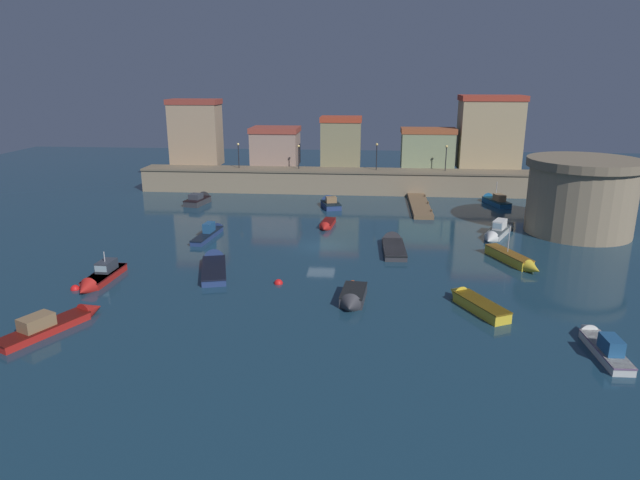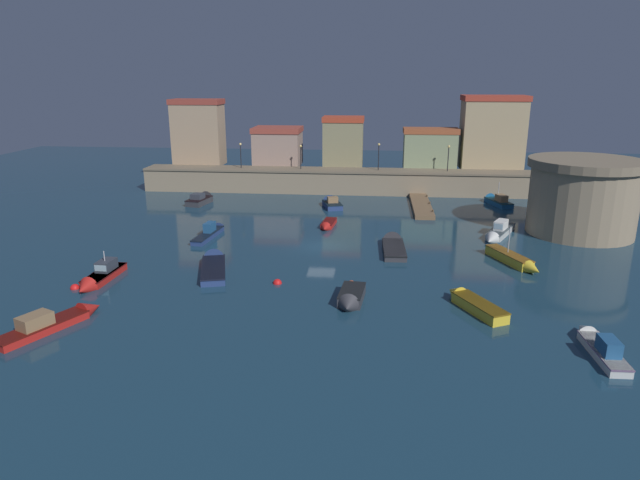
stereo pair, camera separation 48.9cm
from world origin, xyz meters
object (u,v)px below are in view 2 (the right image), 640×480
at_px(quay_lamp_3, 448,154).
at_px(mooring_buoy_0, 277,283).
at_px(moored_boat_3, 99,277).
at_px(quay_lamp_2, 379,152).
at_px(moored_boat_0, 331,203).
at_px(fortress_tower, 583,196).
at_px(mooring_buoy_1, 351,285).
at_px(quay_lamp_0, 241,151).
at_px(moored_boat_9, 514,260).
at_px(moored_boat_7, 202,199).
at_px(moored_boat_8, 599,345).
at_px(moored_boat_13, 328,225).
at_px(moored_boat_6, 393,245).
at_px(moored_boat_2, 495,200).
at_px(moored_boat_11, 351,298).
at_px(moored_boat_12, 55,321).
at_px(mooring_buoy_2, 75,288).
at_px(quay_lamp_1, 301,153).
at_px(moored_boat_10, 498,232).
at_px(moored_boat_4, 212,231).
at_px(moored_boat_5, 472,303).
at_px(moored_boat_1, 214,264).

relative_size(quay_lamp_3, mooring_buoy_0, 4.91).
bearing_deg(mooring_buoy_0, moored_boat_3, -175.44).
xyz_separation_m(quay_lamp_2, moored_boat_0, (-5.50, -8.35, -4.98)).
bearing_deg(fortress_tower, mooring_buoy_1, -142.92).
relative_size(quay_lamp_0, mooring_buoy_1, 4.94).
bearing_deg(mooring_buoy_1, moored_boat_9, 24.29).
height_order(moored_boat_7, moored_boat_9, moored_boat_9).
xyz_separation_m(moored_boat_8, moored_boat_13, (-17.57, 25.22, -0.12)).
bearing_deg(moored_boat_6, moored_boat_8, -151.35).
bearing_deg(moored_boat_0, fortress_tower, -126.86).
relative_size(moored_boat_2, moored_boat_3, 0.97).
height_order(moored_boat_2, moored_boat_3, moored_boat_2).
relative_size(moored_boat_11, moored_boat_13, 1.02).
bearing_deg(moored_boat_6, moored_boat_11, 164.70).
relative_size(fortress_tower, moored_boat_12, 1.55).
bearing_deg(quay_lamp_0, moored_boat_9, -43.67).
bearing_deg(moored_boat_2, moored_boat_6, 129.14).
distance_m(moored_boat_7, mooring_buoy_2, 28.80).
bearing_deg(quay_lamp_1, moored_boat_13, -74.05).
xyz_separation_m(quay_lamp_3, moored_boat_8, (3.60, -43.12, -4.89)).
bearing_deg(moored_boat_10, moored_boat_0, -97.23).
height_order(moored_boat_0, mooring_buoy_2, moored_boat_0).
xyz_separation_m(fortress_tower, moored_boat_4, (-35.80, -4.19, -3.35)).
relative_size(moored_boat_13, mooring_buoy_0, 6.27).
height_order(quay_lamp_1, moored_boat_9, quay_lamp_1).
distance_m(quay_lamp_2, moored_boat_13, 19.30).
height_order(moored_boat_6, moored_boat_7, moored_boat_7).
bearing_deg(moored_boat_9, moored_boat_12, -87.09).
xyz_separation_m(moored_boat_5, mooring_buoy_1, (-8.24, 3.56, -0.40)).
bearing_deg(moored_boat_5, mooring_buoy_2, 61.18).
height_order(quay_lamp_0, moored_boat_11, quay_lamp_0).
relative_size(moored_boat_0, moored_boat_2, 0.82).
relative_size(moored_boat_1, mooring_buoy_1, 11.26).
height_order(moored_boat_11, mooring_buoy_0, moored_boat_11).
bearing_deg(moored_boat_12, moored_boat_2, -16.62).
bearing_deg(moored_boat_13, moored_boat_9, 63.64).
bearing_deg(moored_boat_9, moored_boat_8, -18.14).
xyz_separation_m(fortress_tower, moored_boat_10, (-8.12, -2.04, -3.27)).
height_order(moored_boat_9, mooring_buoy_2, moored_boat_9).
xyz_separation_m(moored_boat_9, moored_boat_10, (0.37, 8.37, 0.02)).
bearing_deg(moored_boat_8, moored_boat_4, 51.85).
height_order(moored_boat_5, moored_boat_8, moored_boat_8).
distance_m(quay_lamp_0, moored_boat_7, 9.86).
bearing_deg(quay_lamp_1, fortress_tower, -30.64).
height_order(quay_lamp_3, moored_boat_11, quay_lamp_3).
distance_m(moored_boat_0, moored_boat_6, 17.40).
xyz_separation_m(moored_boat_2, moored_boat_6, (-12.79, -19.28, -0.15)).
xyz_separation_m(quay_lamp_1, mooring_buoy_2, (-11.84, -36.82, -5.19)).
height_order(moored_boat_6, moored_boat_11, same).
bearing_deg(quay_lamp_1, quay_lamp_2, 0.00).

